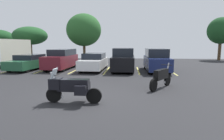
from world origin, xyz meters
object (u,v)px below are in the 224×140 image
Objects in this scene: car_green at (30,62)px; motorcycle_touring at (71,87)px; motorcycle_second at (161,77)px; car_navy at (156,60)px; car_black at (123,60)px; box_truck at (2,52)px; car_maroon at (61,59)px; car_white at (94,62)px.

motorcycle_touring is at bearing -53.69° from car_green.
car_navy reaches higher than motorcycle_second.
motorcycle_touring is 0.51× the size of car_black.
box_truck reaches higher than motorcycle_second.
box_truck is (-3.84, 1.76, 0.80)m from car_green.
car_maroon is (2.77, 0.55, 0.24)m from car_green.
car_navy reaches higher than car_maroon.
box_truck is at bearing 170.51° from car_white.
box_truck is at bearing 134.12° from motorcycle_touring.
box_truck reaches higher than car_navy.
car_navy reaches higher than car_green.
motorcycle_touring is 10.37m from car_maroon.
car_navy is at bearing -0.96° from car_white.
car_black reaches higher than motorcycle_touring.
car_maroon is at bearing 11.18° from car_green.
motorcycle_second is 16.58m from box_truck.
motorcycle_touring is at bearing -67.97° from car_maroon.
motorcycle_touring is 9.23m from car_white.
car_navy is (5.40, -0.09, 0.19)m from car_white.
car_green reaches higher than motorcycle_second.
car_white is (-0.77, 9.20, 0.10)m from motorcycle_touring.
car_white is (-4.74, 6.43, 0.15)m from motorcycle_second.
car_navy is at bearing -6.48° from box_truck.
car_white is 2.60m from car_black.
box_truck is (-14.47, 8.06, 0.88)m from motorcycle_second.
box_truck is at bearing 171.61° from car_black.
car_black is (2.59, -0.19, 0.21)m from car_white.
box_truck is at bearing 150.89° from motorcycle_second.
box_truck is (-6.61, 1.22, 0.56)m from car_maroon.
motorcycle_second is 0.45× the size of car_black.
car_black is at bearing 108.99° from motorcycle_second.
car_white is (3.12, -0.41, -0.18)m from car_maroon.
box_truck is at bearing 169.57° from car_maroon.
box_truck is (-12.32, 1.82, 0.53)m from car_black.
car_black is at bearing -178.00° from car_navy.
car_maroon reaches higher than motorcycle_touring.
car_navy is (2.81, 0.10, -0.01)m from car_black.
car_black reaches higher than motorcycle_second.
car_black is 0.92× the size of car_navy.
car_black reaches higher than car_maroon.
car_white reaches higher than motorcycle_touring.
car_black is (5.71, -0.60, 0.03)m from car_maroon.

